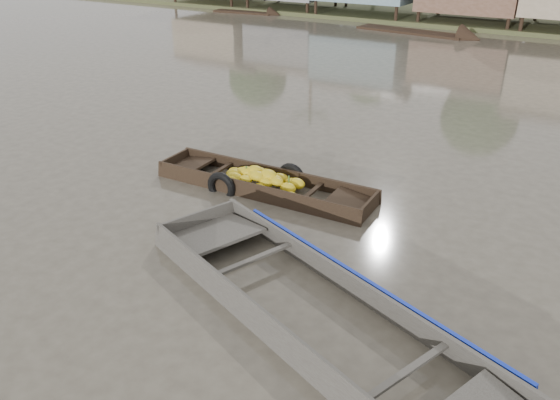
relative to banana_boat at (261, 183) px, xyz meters
The scene contains 3 objects.
ground 3.47m from the banana_boat, 63.97° to the right, with size 120.00×120.00×0.00m, color #4C453A.
banana_boat is the anchor object (origin of this frame).
viewer_boat 4.82m from the banana_boat, 45.51° to the right, with size 7.32×4.16×0.57m.
Camera 1 is at (4.80, -6.16, 5.29)m, focal length 35.00 mm.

